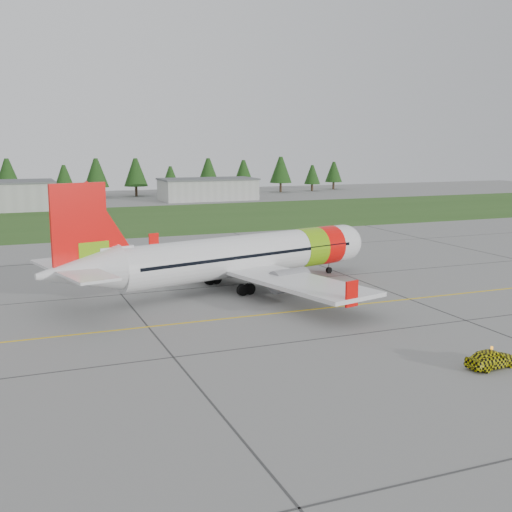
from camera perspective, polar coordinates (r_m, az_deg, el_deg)
name	(u,v)px	position (r m, az deg, el deg)	size (l,w,h in m)	color
ground	(362,334)	(50.74, 9.40, -6.82)	(320.00, 320.00, 0.00)	gray
aircraft	(238,256)	(64.89, -1.63, -0.04)	(36.57, 34.42, 11.28)	silver
follow_me_car	(492,341)	(44.95, 20.27, -7.06)	(1.50, 1.27, 3.72)	yellow
grass_strip	(141,219)	(126.83, -10.15, 3.26)	(320.00, 50.00, 0.03)	#30561E
taxi_guideline	(315,309)	(57.45, 5.26, -4.72)	(120.00, 0.25, 0.02)	gold
hangar_east	(208,190)	(167.62, -4.30, 5.89)	(24.00, 12.00, 5.20)	#A8A8A3
treeline	(98,179)	(181.45, -13.86, 6.70)	(160.00, 8.00, 10.00)	#1C3F14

